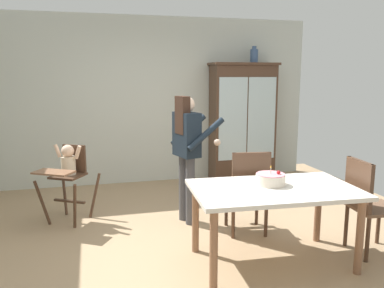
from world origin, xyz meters
TOP-DOWN VIEW (x-y plane):
  - ground_plane at (0.00, 0.00)m, footprint 6.24×6.24m
  - wall_back at (0.00, 2.63)m, footprint 5.32×0.06m
  - china_cabinet at (1.47, 2.37)m, footprint 1.12×0.48m
  - ceramic_vase at (1.65, 2.37)m, footprint 0.13×0.13m
  - high_chair_with_toddler at (-1.31, 1.02)m, footprint 0.79×0.84m
  - adult_person at (0.08, 0.64)m, footprint 0.60×0.59m
  - dining_table at (0.61, -0.59)m, footprint 1.57×1.00m
  - birthday_cake at (0.61, -0.50)m, footprint 0.28×0.28m
  - dining_chair_far_side at (0.64, 0.08)m, footprint 0.50×0.50m
  - dining_chair_right_end at (1.58, -0.64)m, footprint 0.48×0.48m

SIDE VIEW (x-z plane):
  - ground_plane at x=0.00m, z-range 0.00..0.00m
  - dining_chair_far_side at x=0.64m, z-range 0.08..1.04m
  - dining_chair_right_end at x=1.58m, z-range 0.08..1.04m
  - dining_table at x=0.61m, z-range 0.28..1.02m
  - high_chair_with_toddler at x=-1.31m, z-range 0.18..1.13m
  - birthday_cake at x=0.61m, z-range 0.70..0.89m
  - adult_person at x=0.08m, z-range 0.20..1.73m
  - china_cabinet at x=1.47m, z-range 0.01..1.97m
  - wall_back at x=0.00m, z-range 0.00..2.70m
  - ceramic_vase at x=1.65m, z-range 1.95..2.22m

